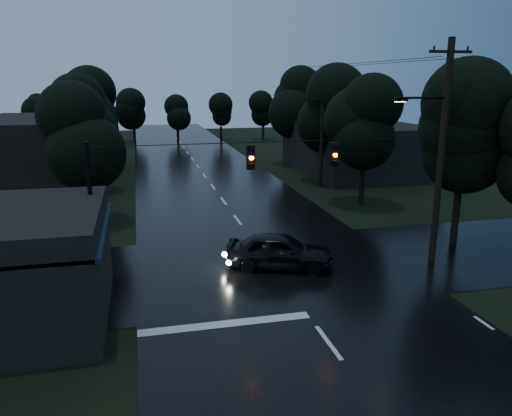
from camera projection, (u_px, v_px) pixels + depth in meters
name	position (u px, v px, depth m)	size (l,w,h in m)	color
main_road	(213.00, 187.00, 39.64)	(12.00, 120.00, 0.02)	black
cross_street	(272.00, 267.00, 22.67)	(60.00, 9.00, 0.02)	black
building_far_right	(356.00, 148.00, 46.00)	(10.00, 14.00, 4.40)	black
building_far_left	(43.00, 145.00, 45.32)	(10.00, 16.00, 5.00)	black
utility_pole_main	(440.00, 149.00, 22.08)	(3.50, 0.30, 10.00)	black
utility_pole_far	(322.00, 138.00, 38.65)	(2.00, 0.30, 7.50)	black
anchor_pole_left	(92.00, 219.00, 19.31)	(0.18, 0.18, 6.00)	black
span_signals	(292.00, 155.00, 20.55)	(15.00, 0.37, 1.12)	black
tree_corner_near	(465.00, 127.00, 24.37)	(4.48, 4.48, 9.44)	black
tree_left_a	(77.00, 134.00, 28.79)	(3.92, 3.92, 8.26)	black
tree_left_b	(80.00, 118.00, 36.11)	(4.20, 4.20, 8.85)	black
tree_left_c	(84.00, 106.00, 45.31)	(4.48, 4.48, 9.44)	black
tree_right_a	(365.00, 121.00, 32.72)	(4.20, 4.20, 8.85)	black
tree_right_b	(329.00, 109.00, 40.30)	(4.48, 4.48, 9.44)	black
tree_right_c	(298.00, 100.00, 49.77)	(4.76, 4.76, 10.03)	black
car	(280.00, 251.00, 22.34)	(1.92, 4.78, 1.63)	black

